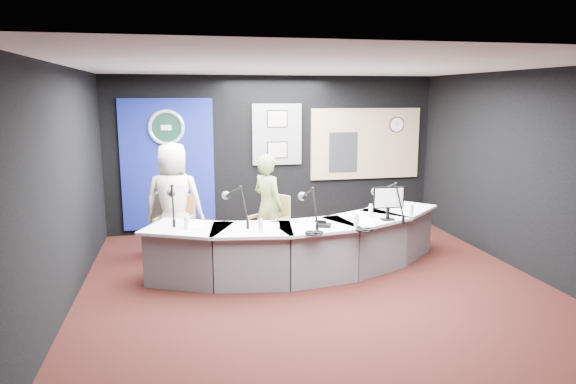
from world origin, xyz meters
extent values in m
plane|color=black|center=(0.00, 0.00, 0.00)|extent=(6.00, 6.00, 0.00)
cube|color=silver|center=(0.00, 0.00, 2.80)|extent=(6.00, 6.00, 0.02)
cube|color=black|center=(0.00, 3.00, 1.40)|extent=(6.00, 0.02, 2.80)
cube|color=black|center=(0.00, -3.00, 1.40)|extent=(6.00, 0.02, 2.80)
cube|color=black|center=(-3.00, 0.00, 1.40)|extent=(0.02, 6.00, 2.80)
cube|color=black|center=(3.00, 0.00, 1.40)|extent=(0.02, 6.00, 2.80)
cube|color=navy|center=(-1.90, 2.97, 1.25)|extent=(1.60, 0.05, 2.30)
torus|color=silver|center=(-1.90, 2.93, 1.90)|extent=(0.63, 0.07, 0.63)
cylinder|color=black|center=(-1.90, 2.94, 1.90)|extent=(0.48, 0.01, 0.48)
cube|color=slate|center=(0.05, 2.97, 1.75)|extent=(0.90, 0.04, 1.10)
cube|color=gray|center=(0.05, 2.94, 2.03)|extent=(0.34, 0.02, 0.27)
cube|color=gray|center=(0.05, 2.94, 1.47)|extent=(0.34, 0.02, 0.27)
cube|color=tan|center=(1.75, 2.97, 1.55)|extent=(2.12, 0.06, 1.32)
cube|color=#F2DF99|center=(1.75, 2.96, 1.55)|extent=(2.00, 0.02, 1.20)
cube|color=black|center=(1.30, 2.94, 1.40)|extent=(0.55, 0.02, 0.75)
cylinder|color=white|center=(2.35, 2.94, 1.90)|extent=(0.28, 0.01, 0.28)
cube|color=slate|center=(-1.92, 1.74, 0.62)|extent=(0.50, 0.29, 0.70)
imported|color=beige|center=(-1.80, 1.51, 0.89)|extent=(0.97, 0.74, 1.77)
imported|color=olive|center=(-0.41, 1.25, 0.80)|extent=(0.63, 0.69, 1.59)
cube|color=black|center=(1.10, 0.28, 1.07)|extent=(0.43, 0.04, 0.29)
cube|color=black|center=(0.14, 0.10, 0.78)|extent=(0.22, 0.21, 0.04)
torus|color=black|center=(0.58, -0.20, 0.77)|extent=(0.20, 0.20, 0.03)
torus|color=black|center=(-0.08, -0.20, 0.77)|extent=(0.24, 0.24, 0.04)
cube|color=white|center=(-1.52, 0.52, 0.75)|extent=(0.23, 0.31, 0.00)
cube|color=white|center=(-0.52, 0.35, 0.75)|extent=(0.24, 0.31, 0.00)
camera|label=1|loc=(-1.66, -6.19, 2.46)|focal=32.00mm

